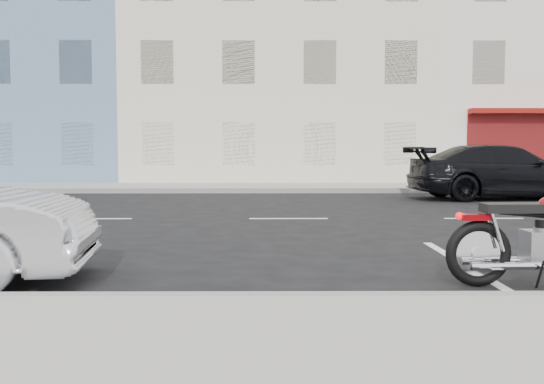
{
  "coord_description": "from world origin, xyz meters",
  "views": [
    {
      "loc": [
        -2.42,
        -12.28,
        1.44
      ],
      "look_at": [
        -2.36,
        -3.47,
        0.8
      ],
      "focal_mm": 40.0,
      "sensor_mm": 36.0,
      "label": 1
    }
  ],
  "objects": [
    {
      "name": "bldg_blue",
      "position": [
        -14.0,
        16.3,
        6.5
      ],
      "size": [
        12.0,
        12.0,
        13.0
      ],
      "primitive_type": "cube",
      "color": "slate",
      "rests_on": "ground"
    },
    {
      "name": "bldg_cream",
      "position": [
        -2.0,
        16.3,
        5.75
      ],
      "size": [
        12.0,
        12.0,
        11.5
      ],
      "primitive_type": "cube",
      "color": "beige",
      "rests_on": "ground"
    },
    {
      "name": "car_far",
      "position": [
        4.23,
        4.8,
        0.77
      ],
      "size": [
        5.46,
        2.62,
        1.53
      ],
      "primitive_type": "imported",
      "rotation": [
        0.0,
        0.0,
        1.66
      ],
      "color": "black",
      "rests_on": "ground"
    },
    {
      "name": "sidewalk_far",
      "position": [
        -5.0,
        8.7,
        0.07
      ],
      "size": [
        80.0,
        3.4,
        0.15
      ],
      "primitive_type": "cube",
      "color": "gray",
      "rests_on": "ground"
    },
    {
      "name": "ground",
      "position": [
        0.0,
        0.0,
        0.0
      ],
      "size": [
        120.0,
        120.0,
        0.0
      ],
      "primitive_type": "plane",
      "color": "black",
      "rests_on": "ground"
    },
    {
      "name": "curb_far",
      "position": [
        -5.0,
        7.0,
        0.08
      ],
      "size": [
        80.0,
        0.12,
        0.16
      ],
      "primitive_type": "cube",
      "color": "gray",
      "rests_on": "ground"
    }
  ]
}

